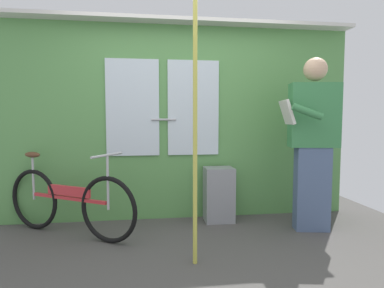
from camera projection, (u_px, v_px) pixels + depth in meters
ground_plane at (197, 269)px, 2.60m from camera, size 5.09×4.28×0.04m
train_door_wall at (180, 117)px, 3.82m from camera, size 4.09×0.28×2.30m
bicycle_near_door at (68, 201)px, 3.27m from camera, size 1.41×0.89×0.86m
passenger_reading_newspaper at (313, 140)px, 3.39m from camera, size 0.62×0.56×1.81m
trash_bin_by_wall at (219, 194)px, 3.74m from camera, size 0.33×0.28×0.62m
handrail_pole at (195, 126)px, 2.57m from camera, size 0.04×0.04×2.26m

